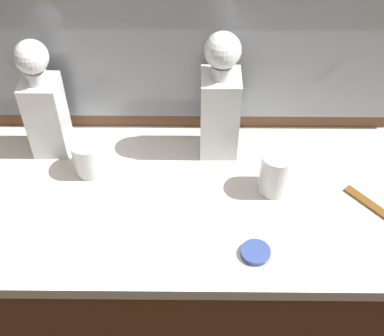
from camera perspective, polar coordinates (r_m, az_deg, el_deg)
The scene contains 8 objects.
dresser at distance 1.51m, azimuth 0.00°, elevation -13.22°, with size 1.40×0.51×0.83m.
dresser_mirror at distance 1.15m, azimuth 0.11°, elevation 17.49°, with size 1.08×0.03×0.67m.
crystal_decanter_right at distance 1.19m, azimuth 3.08°, elevation 6.68°, with size 0.09×0.09×0.32m.
crystal_decanter_center at distance 1.24m, azimuth -15.83°, elevation 6.20°, with size 0.08×0.08×0.30m.
crystal_tumbler_right at distance 1.16m, azimuth 9.15°, elevation -0.62°, with size 0.07×0.07×0.11m.
crystal_tumbler_far_left at distance 1.22m, azimuth -11.20°, elevation 1.10°, with size 0.08×0.08×0.09m.
porcelain_dish at distance 1.07m, azimuth 6.99°, elevation -9.18°, with size 0.06×0.06×0.01m.
tortoiseshell_comb at distance 1.21m, azimuth 19.10°, elevation -3.90°, with size 0.11×0.12×0.01m.
Camera 1 is at (0.01, -0.78, 1.71)m, focal length 48.62 mm.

